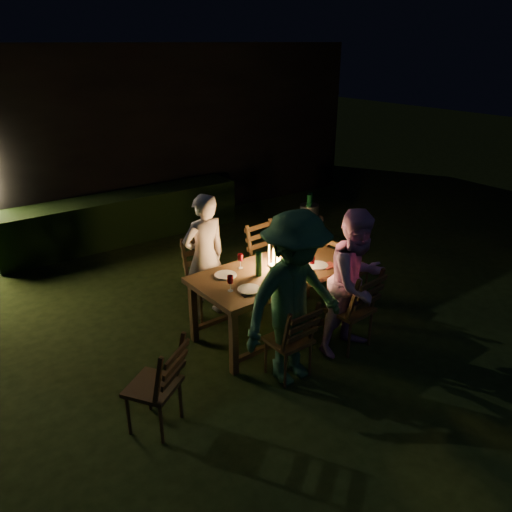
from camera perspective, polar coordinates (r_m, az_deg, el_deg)
garden_envelope at (r=11.10m, az=-17.99°, el=13.74°), size 40.00×40.00×3.20m
dining_table at (r=5.78m, az=2.26°, el=-2.27°), size 1.97×1.02×0.81m
chair_near_left at (r=5.24m, az=3.81°, el=-10.92°), size 0.42×0.45×0.92m
chair_near_right at (r=5.77m, az=10.64°, el=-7.41°), size 0.50×0.53×1.03m
chair_far_left at (r=6.29m, az=-5.47°, el=-4.29°), size 0.52×0.55×1.06m
chair_far_right at (r=6.81m, az=1.60°, el=-1.98°), size 0.50×0.54×1.03m
chair_end at (r=6.74m, az=10.29°, el=-2.72°), size 0.54×0.51×1.01m
chair_spare at (r=4.70m, az=-11.35°, el=-15.85°), size 0.61×0.62×0.95m
person_house_side at (r=6.11m, az=-5.91°, el=-0.13°), size 0.59×0.40×1.60m
person_opp_right at (r=5.50m, az=11.40°, el=-2.99°), size 0.82×0.65×1.65m
person_opp_left at (r=4.88m, az=4.40°, el=-5.03°), size 1.20×0.71×1.82m
lantern at (r=5.74m, az=2.37°, el=0.17°), size 0.16×0.16×0.35m
plate_far_left at (r=5.60m, az=-3.50°, el=-2.18°), size 0.25×0.25×0.01m
plate_near_left at (r=5.28m, az=-0.79°, el=-3.82°), size 0.25×0.25×0.01m
plate_far_right at (r=6.16m, az=4.18°, el=0.27°), size 0.25×0.25×0.01m
plate_near_right at (r=5.87m, az=7.03°, el=-1.06°), size 0.25×0.25×0.01m
wineglass_a at (r=5.74m, az=-1.80°, el=-0.60°), size 0.06×0.06×0.18m
wineglass_b at (r=5.23m, az=-2.95°, el=-3.15°), size 0.06×0.06×0.18m
wineglass_c at (r=5.70m, az=6.41°, el=-0.91°), size 0.06×0.06×0.18m
wineglass_d at (r=6.21m, az=5.62°, el=1.22°), size 0.06×0.06×0.18m
wineglass_e at (r=5.44m, az=3.50°, el=-2.04°), size 0.06×0.06×0.18m
bottle_table at (r=5.54m, az=0.31°, el=-0.91°), size 0.07×0.07×0.28m
napkin_left at (r=5.43m, az=3.22°, el=-3.03°), size 0.18×0.14×0.01m
napkin_right at (r=5.89m, az=8.27°, el=-1.08°), size 0.18×0.14×0.01m
phone at (r=5.18m, az=-0.88°, el=-4.39°), size 0.14×0.07×0.01m
side_table at (r=8.03m, az=6.06°, el=3.84°), size 0.47×0.47×0.63m
ice_bucket at (r=7.98m, az=6.11°, el=5.10°), size 0.30×0.30×0.22m
bottle_bucket_a at (r=7.90m, az=6.05°, el=5.30°), size 0.07×0.07×0.32m
bottle_bucket_b at (r=8.02m, az=6.20°, el=5.57°), size 0.07×0.07×0.32m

